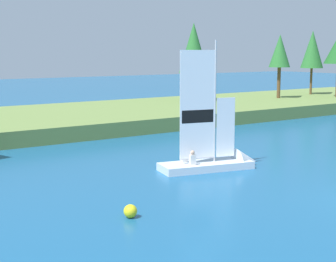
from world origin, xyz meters
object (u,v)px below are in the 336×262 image
(shoreline_tree_right, at_px, (312,50))
(channel_buoy, at_px, (130,211))
(shoreline_tree_centre, at_px, (280,52))
(sailboat, at_px, (223,160))
(shoreline_tree_midleft, at_px, (194,48))

(shoreline_tree_right, distance_m, channel_buoy, 44.04)
(shoreline_tree_centre, relative_size, channel_buoy, 13.53)
(shoreline_tree_right, relative_size, sailboat, 1.03)
(shoreline_tree_centre, xyz_separation_m, sailboat, (-22.75, -17.80, -5.32))
(shoreline_tree_midleft, relative_size, shoreline_tree_centre, 1.15)
(sailboat, distance_m, channel_buoy, 8.80)
(shoreline_tree_right, bearing_deg, channel_buoy, -147.88)
(sailboat, xyz_separation_m, channel_buoy, (-7.77, -4.13, -0.18))
(shoreline_tree_centre, bearing_deg, shoreline_tree_midleft, 164.94)
(shoreline_tree_centre, bearing_deg, channel_buoy, -144.30)
(shoreline_tree_midleft, relative_size, channel_buoy, 15.56)
(shoreline_tree_midleft, height_order, shoreline_tree_right, shoreline_tree_midleft)
(sailboat, height_order, channel_buoy, sailboat)
(sailboat, relative_size, channel_buoy, 14.33)
(shoreline_tree_centre, xyz_separation_m, shoreline_tree_right, (6.47, 1.29, 0.22))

